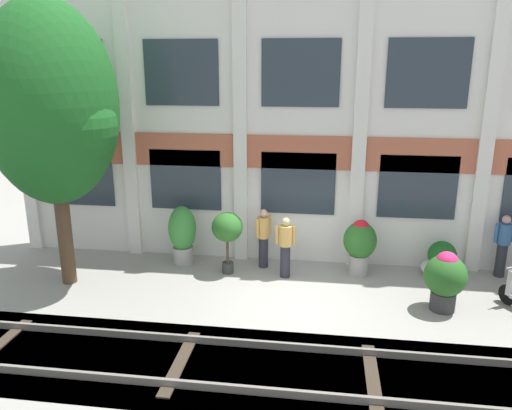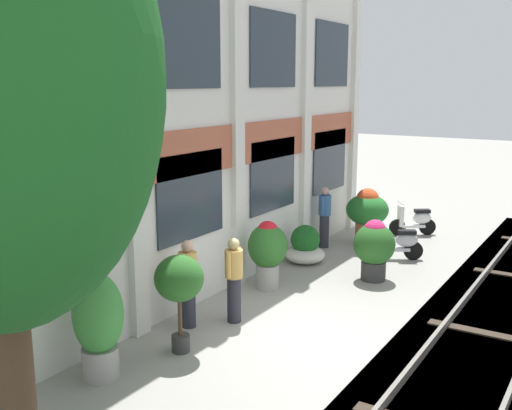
{
  "view_description": "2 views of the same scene",
  "coord_description": "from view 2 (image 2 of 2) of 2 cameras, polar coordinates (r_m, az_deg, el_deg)",
  "views": [
    {
      "loc": [
        0.68,
        -10.83,
        5.41
      ],
      "look_at": [
        -0.92,
        0.69,
        2.08
      ],
      "focal_mm": 35.0,
      "sensor_mm": 36.0,
      "label": 1
    },
    {
      "loc": [
        -9.0,
        -4.72,
        4.43
      ],
      "look_at": [
        0.44,
        1.17,
        2.13
      ],
      "focal_mm": 42.0,
      "sensor_mm": 36.0,
      "label": 2
    }
  ],
  "objects": [
    {
      "name": "resident_near_plants",
      "position": [
        11.19,
        -2.12,
        -6.91
      ],
      "size": [
        0.53,
        0.34,
        1.62
      ],
      "rotation": [
        0.0,
        0.0,
        -1.44
      ],
      "color": "#282833",
      "rests_on": "ground"
    },
    {
      "name": "scooter_second_parked",
      "position": [
        15.55,
        13.4,
        -3.53
      ],
      "size": [
        0.81,
        1.24,
        0.98
      ],
      "rotation": [
        0.0,
        0.0,
        2.1
      ],
      "color": "black",
      "rests_on": "ground"
    },
    {
      "name": "scooter_near_curb",
      "position": [
        18.14,
        14.9,
        -1.44
      ],
      "size": [
        0.88,
        1.17,
        0.98
      ],
      "rotation": [
        0.0,
        0.0,
        2.2
      ],
      "color": "black",
      "rests_on": "ground"
    },
    {
      "name": "apartment_facade",
      "position": [
        11.63,
        -7.39,
        9.51
      ],
      "size": [
        16.09,
        0.64,
        8.06
      ],
      "color": "silver",
      "rests_on": "ground"
    },
    {
      "name": "potted_plant_fluted_column",
      "position": [
        16.88,
        10.55,
        -0.6
      ],
      "size": [
        1.17,
        1.17,
        1.55
      ],
      "color": "#B76647",
      "rests_on": "ground"
    },
    {
      "name": "resident_watching_tracks",
      "position": [
        16.25,
        6.55,
        -0.97
      ],
      "size": [
        0.52,
        0.34,
        1.66
      ],
      "rotation": [
        0.0,
        0.0,
        -1.39
      ],
      "color": "#282833",
      "rests_on": "ground"
    },
    {
      "name": "potted_plant_glazed_jar",
      "position": [
        12.93,
        1.11,
        -4.2
      ],
      "size": [
        0.86,
        0.86,
        1.51
      ],
      "color": "gray",
      "rests_on": "ground"
    },
    {
      "name": "potted_plant_tall_urn",
      "position": [
        9.94,
        -7.34,
        -7.27
      ],
      "size": [
        0.81,
        0.81,
        1.67
      ],
      "color": "#333333",
      "rests_on": "ground"
    },
    {
      "name": "potted_plant_ribbed_drum",
      "position": [
        9.42,
        -14.79,
        -10.53
      ],
      "size": [
        0.76,
        0.76,
        1.66
      ],
      "color": "gray",
      "rests_on": "ground"
    },
    {
      "name": "rail_tracks",
      "position": [
        10.24,
        19.25,
        -15.48
      ],
      "size": [
        23.73,
        2.8,
        0.43
      ],
      "color": "#423F3A",
      "rests_on": "ground"
    },
    {
      "name": "potted_plant_stone_basin",
      "position": [
        13.78,
        11.2,
        -3.83
      ],
      "size": [
        0.94,
        0.94,
        1.4
      ],
      "color": "#333333",
      "rests_on": "ground"
    },
    {
      "name": "ground_plane",
      "position": [
        11.09,
        4.01,
        -11.91
      ],
      "size": [
        80.0,
        80.0,
        0.0
      ],
      "primitive_type": "plane",
      "color": "gray"
    },
    {
      "name": "potted_plant_wide_bowl",
      "position": [
        14.95,
        4.7,
        -4.03
      ],
      "size": [
        1.0,
        1.0,
        0.96
      ],
      "color": "beige",
      "rests_on": "ground"
    },
    {
      "name": "resident_by_doorway",
      "position": [
        11.02,
        -6.49,
        -7.2
      ],
      "size": [
        0.38,
        0.42,
        1.64
      ],
      "rotation": [
        0.0,
        0.0,
        -0.73
      ],
      "color": "#282833",
      "rests_on": "ground"
    }
  ]
}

